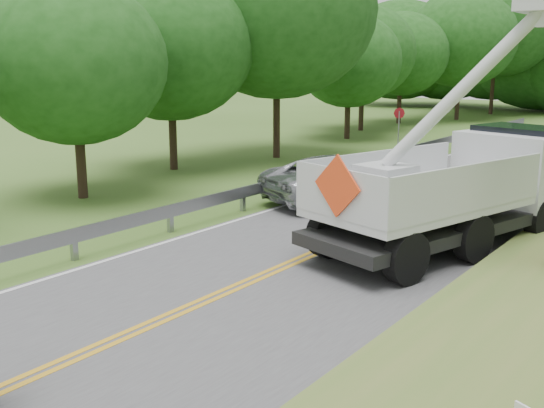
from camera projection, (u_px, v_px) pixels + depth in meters
The scene contains 8 objects.
ground at pixel (14, 385), 8.75m from camera, with size 140.00×140.00×0.00m, color #3D5F20.
road at pixel (425, 205), 19.67m from camera, with size 7.20×96.00×0.03m.
guardrail at pixel (331, 171), 22.60m from camera, with size 0.18×48.00×0.77m.
treeline_left at pixel (385, 33), 37.92m from camera, with size 11.15×58.36×12.04m.
bucket_truck at pixel (481, 175), 15.44m from camera, with size 4.77×8.19×7.48m.
suv_silver at pixel (345, 179), 19.89m from camera, with size 2.48×5.39×1.50m, color #A5A7AD.
suv_darkgrey at pixel (493, 141), 29.37m from camera, with size 2.05×5.03×1.46m, color #3B3E43.
stop_sign_permanent at pixel (399, 126), 28.54m from camera, with size 0.48×0.21×2.37m.
Camera 1 is at (7.66, -4.22, 4.40)m, focal length 41.54 mm.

